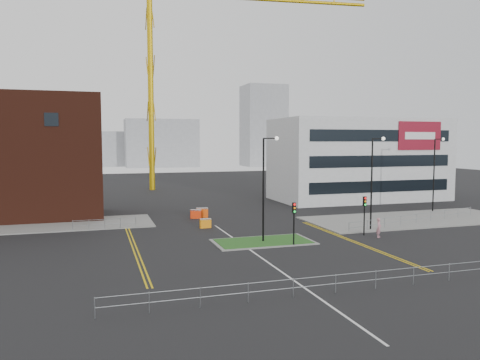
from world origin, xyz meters
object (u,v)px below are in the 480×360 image
object	(u,v)px
streetlamp_island	(266,180)
pedestrian	(379,228)
traffic_light_island	(294,215)
tower_crane	(182,36)

from	to	relation	value
streetlamp_island	pedestrian	world-z (taller)	streetlamp_island
streetlamp_island	traffic_light_island	xyz separation A→B (m)	(1.78, -2.02, -2.85)
pedestrian	tower_crane	bearing A→B (deg)	58.20
streetlamp_island	pedestrian	bearing A→B (deg)	-6.68
streetlamp_island	pedestrian	xyz separation A→B (m)	(10.54, -1.24, -4.52)
tower_crane	traffic_light_island	distance (m)	54.30
tower_crane	streetlamp_island	xyz separation A→B (m)	(-1.42, -46.33, -21.87)
tower_crane	traffic_light_island	bearing A→B (deg)	-89.58
streetlamp_island	pedestrian	distance (m)	11.54
tower_crane	traffic_light_island	world-z (taller)	tower_crane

